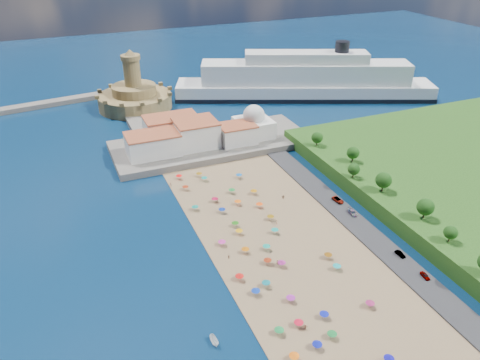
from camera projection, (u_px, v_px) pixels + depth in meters
name	position (u px, v px, depth m)	size (l,w,h in m)	color
ground	(258.00, 237.00, 153.18)	(700.00, 700.00, 0.00)	#071938
terrace	(212.00, 144.00, 214.89)	(90.00, 36.00, 3.00)	#59544C
jetty	(148.00, 125.00, 235.97)	(18.00, 70.00, 2.40)	#59544C
waterfront_buildings	(184.00, 135.00, 207.96)	(57.00, 29.00, 11.00)	silver
domed_building	(254.00, 124.00, 216.40)	(16.00, 16.00, 15.00)	silver
fortress	(135.00, 96.00, 257.60)	(40.00, 40.00, 32.40)	olive
cruise_ship	(305.00, 81.00, 271.79)	(146.76, 77.79, 32.70)	black
beach_parasols	(264.00, 251.00, 143.23)	(32.15, 114.23, 2.20)	gray
beachgoers	(253.00, 234.00, 153.21)	(37.35, 101.00, 1.88)	tan
parked_cars	(362.00, 220.00, 159.54)	(2.89, 49.97, 1.40)	gray
hillside_trees	(401.00, 194.00, 157.86)	(12.33, 107.38, 7.42)	#382314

